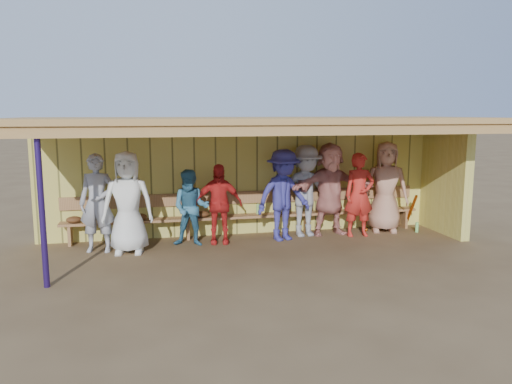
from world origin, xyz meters
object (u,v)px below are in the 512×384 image
player_d (218,204)px  player_c (191,208)px  player_extra (283,195)px  player_b (128,203)px  player_a (98,203)px  player_e (306,191)px  player_g (359,195)px  player_f (330,189)px  bench (248,211)px  player_h (386,187)px

player_d → player_c: bearing=-165.7°
player_extra → player_b: bearing=168.7°
player_b → player_extra: player_b is taller
player_a → player_c: 1.74m
player_e → player_extra: 0.60m
player_d → player_g: 2.98m
player_b → player_f: bearing=14.0°
player_f → bench: bearing=167.5°
player_a → player_h: 6.00m
player_b → player_d: 1.77m
player_b → player_f: (4.16, 0.55, 0.03)m
player_e → player_extra: size_ratio=1.03×
player_b → bench: size_ratio=0.25×
player_c → player_f: bearing=20.8°
player_b → player_f: size_ratio=0.97×
player_e → player_f: 0.55m
player_b → player_c: size_ratio=1.27×
player_c → player_h: bearing=19.2°
player_a → player_e: size_ratio=0.96×
player_f → player_h: (1.28, 0.00, 0.00)m
player_extra → bench: (-0.61, 0.56, -0.40)m
player_c → player_h: 4.27m
player_b → bench: 2.62m
player_extra → player_e: bearing=6.5°
player_g → bench: size_ratio=0.23×
player_f → player_extra: bearing=-169.5°
player_c → player_d: bearing=22.0°
player_b → player_d: bearing=17.3°
player_extra → player_c: bearing=164.0°
bench → player_h: bearing=-5.8°
player_b → player_g: size_ratio=1.08×
player_c → player_g: bearing=15.6°
player_f → player_g: (0.55, -0.27, -0.10)m
bench → player_e: bearing=-15.3°
player_a → player_b: 0.59m
player_b → player_extra: bearing=12.1°
player_c → bench: (1.26, 0.59, -0.22)m
player_c → player_a: bearing=-162.4°
player_b → player_e: 3.65m
player_d → player_e: player_e is taller
bench → player_f: bearing=-10.1°
player_e → player_g: (1.10, -0.25, -0.08)m
player_c → player_d: (0.55, 0.06, 0.05)m
bench → player_a: bearing=-167.7°
player_d → player_e: bearing=13.8°
player_f → player_b: bearing=-174.9°
player_a → player_h: (5.99, 0.35, 0.06)m
player_a → player_f: bearing=15.2°
player_a → player_g: size_ratio=1.05×
player_f → player_e: bearing=179.0°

